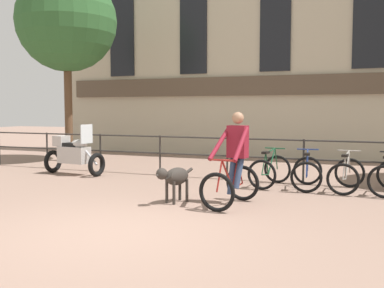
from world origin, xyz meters
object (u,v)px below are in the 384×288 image
object	(u,v)px
cyclist_with_bike	(234,163)
parked_motorcycle	(74,154)
dog	(174,177)
parked_bicycle_mid_left	(307,173)
parked_bicycle_mid_right	(346,175)
parked_bicycle_near_lamp	(270,171)

from	to	relation	value
cyclist_with_bike	parked_motorcycle	bearing A→B (deg)	165.87
dog	parked_bicycle_mid_left	world-z (taller)	parked_bicycle_mid_left
parked_motorcycle	parked_bicycle_mid_right	bearing A→B (deg)	-83.08
dog	parked_bicycle_mid_left	size ratio (longest dim) A/B	0.82
cyclist_with_bike	parked_bicycle_mid_left	size ratio (longest dim) A/B	1.44
cyclist_with_bike	parked_motorcycle	xyz separation A→B (m)	(-5.07, 2.00, -0.20)
parked_bicycle_near_lamp	parked_motorcycle	bearing A→B (deg)	8.66
cyclist_with_bike	parked_bicycle_near_lamp	size ratio (longest dim) A/B	1.44
parked_bicycle_mid_right	cyclist_with_bike	bearing A→B (deg)	53.96
parked_bicycle_mid_right	dog	bearing A→B (deg)	44.56
parked_bicycle_near_lamp	parked_bicycle_mid_right	xyz separation A→B (m)	(1.65, -0.00, -0.00)
parked_bicycle_near_lamp	cyclist_with_bike	bearing A→B (deg)	91.77
parked_motorcycle	parked_bicycle_mid_left	bearing A→B (deg)	-82.88
parked_bicycle_mid_left	parked_bicycle_mid_right	distance (m)	0.82
dog	parked_motorcycle	xyz separation A→B (m)	(-4.01, 2.29, 0.07)
cyclist_with_bike	parked_bicycle_mid_left	distance (m)	2.44
parked_motorcycle	parked_bicycle_mid_right	size ratio (longest dim) A/B	1.48
cyclist_with_bike	parked_bicycle_mid_left	world-z (taller)	cyclist_with_bike
dog	parked_bicycle_near_lamp	distance (m)	2.77
cyclist_with_bike	parked_bicycle_mid_left	bearing A→B (deg)	72.48
cyclist_with_bike	parked_bicycle_mid_right	xyz separation A→B (m)	(1.84, 2.18, -0.41)
parked_bicycle_mid_left	parked_bicycle_near_lamp	bearing A→B (deg)	-6.46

